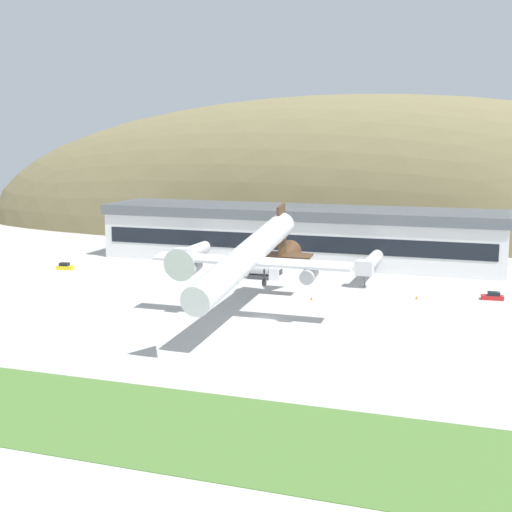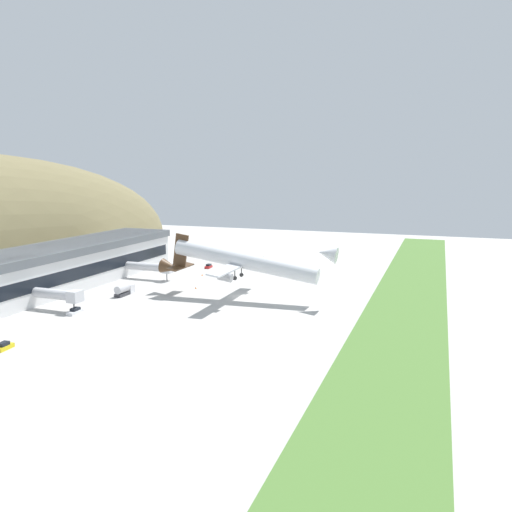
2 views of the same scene
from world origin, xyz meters
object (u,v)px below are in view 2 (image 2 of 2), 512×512
object	(u,v)px
cargo_airplane	(241,261)
service_car_2	(4,346)
jetway_1	(152,267)
fuel_truck	(227,255)
service_car_1	(209,266)
traffic_cone_1	(202,275)
terminal_building	(61,264)
box_truck	(124,290)
jetway_0	(60,295)
traffic_cone_0	(196,288)
service_car_0	(75,311)

from	to	relation	value
cargo_airplane	service_car_2	size ratio (longest dim) A/B	13.45
jetway_1	fuel_truck	xyz separation A→B (m)	(44.42, -7.40, -2.43)
service_car_1	traffic_cone_1	size ratio (longest dim) A/B	6.99
cargo_airplane	service_car_1	bearing A→B (deg)	36.81
jetway_1	service_car_1	world-z (taller)	jetway_1
service_car_2	fuel_truck	size ratio (longest dim) A/B	0.48
cargo_airplane	service_car_1	size ratio (longest dim) A/B	12.67
terminal_building	box_truck	world-z (taller)	terminal_building
service_car_1	fuel_truck	distance (m)	20.43
terminal_building	jetway_0	distance (m)	26.64
jetway_0	jetway_1	size ratio (longest dim) A/B	0.83
service_car_1	fuel_truck	xyz separation A→B (m)	(20.36, 1.38, 0.97)
jetway_1	fuel_truck	distance (m)	45.09
jetway_1	traffic_cone_1	distance (m)	17.15
cargo_airplane	traffic_cone_0	xyz separation A→B (m)	(6.11, 17.20, -10.05)
terminal_building	fuel_truck	distance (m)	69.76
service_car_2	traffic_cone_1	distance (m)	77.78
jetway_0	service_car_1	bearing A→B (deg)	-9.09
fuel_truck	service_car_2	bearing A→B (deg)	-179.55
jetway_0	fuel_truck	size ratio (longest dim) A/B	1.76
fuel_truck	traffic_cone_1	size ratio (longest dim) A/B	13.66
service_car_1	fuel_truck	world-z (taller)	fuel_truck
jetway_0	traffic_cone_0	xyz separation A→B (m)	(32.98, -21.03, -3.71)
terminal_building	service_car_1	size ratio (longest dim) A/B	23.33
jetway_0	traffic_cone_1	bearing A→B (deg)	-15.57
service_car_1	traffic_cone_0	bearing A→B (deg)	-161.01
service_car_0	box_truck	bearing A→B (deg)	-0.44
jetway_1	cargo_airplane	xyz separation A→B (m)	(-13.31, -36.74, 6.34)
service_car_1	box_truck	xyz separation A→B (m)	(-45.25, 4.57, 0.89)
service_car_1	service_car_2	size ratio (longest dim) A/B	1.06
service_car_0	fuel_truck	size ratio (longest dim) A/B	0.55
box_truck	jetway_1	bearing A→B (deg)	11.25
service_car_1	terminal_building	bearing A→B (deg)	148.14
box_truck	traffic_cone_1	xyz separation A→B (m)	(32.08, -8.51, -1.21)
traffic_cone_1	service_car_2	bearing A→B (deg)	176.71
cargo_airplane	traffic_cone_1	xyz separation A→B (m)	(24.18, 24.01, -10.05)
jetway_1	traffic_cone_1	bearing A→B (deg)	-49.48
cargo_airplane	service_car_2	bearing A→B (deg)	151.97
terminal_building	service_car_1	bearing A→B (deg)	-31.86
service_car_0	box_truck	xyz separation A→B (m)	(20.32, -0.16, 0.88)
terminal_building	jetway_0	world-z (taller)	terminal_building
service_car_0	service_car_2	size ratio (longest dim) A/B	1.15
jetway_0	cargo_airplane	bearing A→B (deg)	-54.90
jetway_0	terminal_building	bearing A→B (deg)	40.39
service_car_1	jetway_0	bearing A→B (deg)	170.91
jetway_0	jetway_1	world-z (taller)	same
terminal_building	service_car_1	distance (m)	52.36
traffic_cone_0	jetway_0	bearing A→B (deg)	147.47
fuel_truck	traffic_cone_0	distance (m)	53.04
service_car_0	service_car_1	world-z (taller)	service_car_0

